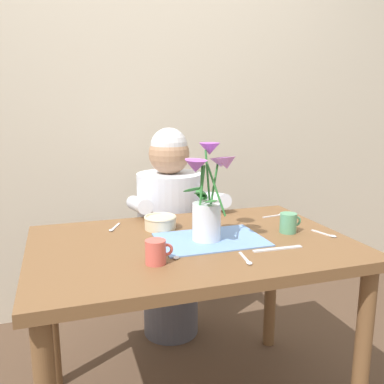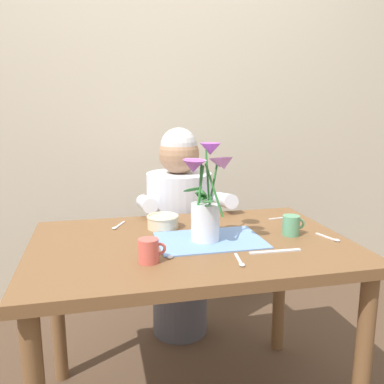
% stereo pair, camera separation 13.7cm
% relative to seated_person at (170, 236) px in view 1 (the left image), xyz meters
% --- Properties ---
extents(wood_panel_backdrop, '(4.00, 0.10, 2.50)m').
position_rel_seated_person_xyz_m(wood_panel_backdrop, '(-0.08, 0.43, 0.69)').
color(wood_panel_backdrop, beige).
rests_on(wood_panel_backdrop, ground_plane).
extents(dining_table, '(1.20, 0.80, 0.74)m').
position_rel_seated_person_xyz_m(dining_table, '(-0.08, -0.62, 0.08)').
color(dining_table, brown).
rests_on(dining_table, ground_plane).
extents(seated_person, '(0.45, 0.47, 1.14)m').
position_rel_seated_person_xyz_m(seated_person, '(0.00, 0.00, 0.00)').
color(seated_person, '#4C4C56').
rests_on(seated_person, ground_plane).
extents(striped_placemat, '(0.40, 0.28, 0.00)m').
position_rel_seated_person_xyz_m(striped_placemat, '(-0.01, -0.63, 0.18)').
color(striped_placemat, '#6B93D1').
rests_on(striped_placemat, dining_table).
extents(flower_vase, '(0.20, 0.25, 0.37)m').
position_rel_seated_person_xyz_m(flower_vase, '(-0.02, -0.63, 0.35)').
color(flower_vase, silver).
rests_on(flower_vase, dining_table).
extents(ceramic_bowl, '(0.14, 0.14, 0.06)m').
position_rel_seated_person_xyz_m(ceramic_bowl, '(-0.16, -0.42, 0.21)').
color(ceramic_bowl, beige).
rests_on(ceramic_bowl, dining_table).
extents(dinner_knife, '(0.19, 0.02, 0.00)m').
position_rel_seated_person_xyz_m(dinner_knife, '(0.18, -0.80, 0.18)').
color(dinner_knife, silver).
rests_on(dinner_knife, dining_table).
extents(ceramic_mug, '(0.09, 0.07, 0.08)m').
position_rel_seated_person_xyz_m(ceramic_mug, '(0.33, -0.63, 0.22)').
color(ceramic_mug, '#569970').
rests_on(ceramic_mug, dining_table).
extents(coffee_cup, '(0.09, 0.07, 0.08)m').
position_rel_seated_person_xyz_m(coffee_cup, '(-0.26, -0.80, 0.22)').
color(coffee_cup, '#CC564C').
rests_on(coffee_cup, dining_table).
extents(spoon_0, '(0.07, 0.11, 0.01)m').
position_rel_seated_person_xyz_m(spoon_0, '(-0.17, -0.75, 0.18)').
color(spoon_0, silver).
rests_on(spoon_0, dining_table).
extents(spoon_1, '(0.12, 0.03, 0.01)m').
position_rel_seated_person_xyz_m(spoon_1, '(0.41, -0.39, 0.18)').
color(spoon_1, silver).
rests_on(spoon_1, dining_table).
extents(spoon_2, '(0.05, 0.12, 0.01)m').
position_rel_seated_person_xyz_m(spoon_2, '(0.46, -0.72, 0.18)').
color(spoon_2, silver).
rests_on(spoon_2, dining_table).
extents(spoon_3, '(0.03, 0.12, 0.01)m').
position_rel_seated_person_xyz_m(spoon_3, '(0.03, -0.87, 0.18)').
color(spoon_3, silver).
rests_on(spoon_3, dining_table).
extents(spoon_4, '(0.07, 0.11, 0.01)m').
position_rel_seated_person_xyz_m(spoon_4, '(-0.34, -0.37, 0.18)').
color(spoon_4, silver).
rests_on(spoon_4, dining_table).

